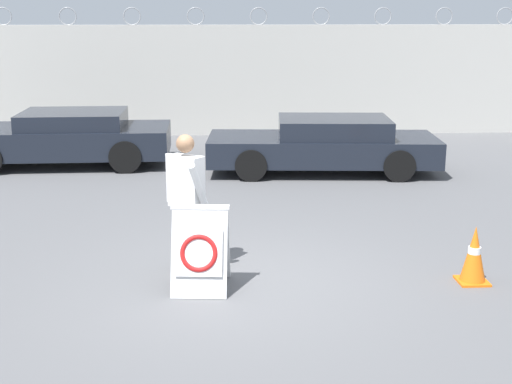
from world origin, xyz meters
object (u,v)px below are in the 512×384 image
object	(u,v)px
security_guard	(186,195)
traffic_cone_far	(474,255)
barricade_sign	(200,248)
parked_car_rear_sedan	(325,144)
parked_car_front_coupe	(66,137)

from	to	relation	value
security_guard	traffic_cone_far	distance (m)	3.70
barricade_sign	traffic_cone_far	world-z (taller)	barricade_sign
security_guard	parked_car_rear_sedan	distance (m)	6.35
barricade_sign	traffic_cone_far	bearing A→B (deg)	5.57
barricade_sign	security_guard	xyz separation A→B (m)	(-0.19, 0.69, 0.49)
traffic_cone_far	parked_car_rear_sedan	xyz separation A→B (m)	(-0.92, 6.40, 0.23)
barricade_sign	parked_car_front_coupe	world-z (taller)	parked_car_front_coupe
security_guard	parked_car_front_coupe	xyz separation A→B (m)	(-2.92, 6.77, -0.39)
parked_car_front_coupe	parked_car_rear_sedan	size ratio (longest dim) A/B	0.95
barricade_sign	parked_car_front_coupe	size ratio (longest dim) A/B	0.23
traffic_cone_far	parked_car_rear_sedan	world-z (taller)	parked_car_rear_sedan
parked_car_front_coupe	parked_car_rear_sedan	distance (m)	5.67
security_guard	parked_car_rear_sedan	bearing A→B (deg)	101.30
parked_car_rear_sedan	barricade_sign	bearing A→B (deg)	73.02
traffic_cone_far	parked_car_rear_sedan	size ratio (longest dim) A/B	0.15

